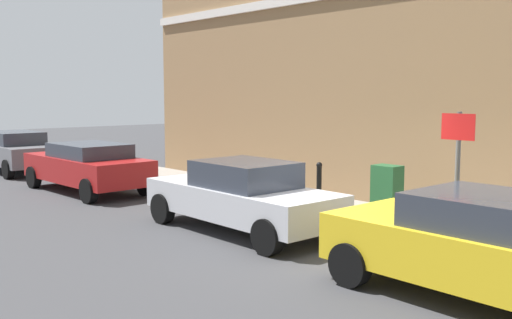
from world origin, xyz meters
name	(u,v)px	position (x,y,z in m)	size (l,w,h in m)	color
ground	(347,247)	(0.00, 0.00, 0.00)	(80.00, 80.00, 0.00)	#38383A
sidewalk	(221,190)	(1.90, 6.00, 0.07)	(2.61, 30.00, 0.15)	gray
corner_building	(373,33)	(6.54, 4.42, 4.58)	(6.78, 12.84, 9.15)	olive
car_yellow	(489,246)	(-0.80, -3.01, 0.76)	(2.00, 4.29, 1.44)	gold
car_silver	(242,196)	(-0.62, 2.18, 0.73)	(1.84, 4.42, 1.43)	#B7B7BC
car_red	(87,166)	(-0.76, 8.71, 0.74)	(2.01, 4.53, 1.38)	maroon
car_grey	(15,151)	(-0.77, 14.39, 0.76)	(1.84, 4.44, 1.44)	slate
utility_cabinet	(387,195)	(1.79, 0.43, 0.68)	(0.46, 0.61, 1.15)	#1E4C28
bollard_near_cabinet	(319,183)	(1.89, 2.37, 0.70)	(0.14, 0.14, 1.04)	black
bollard_far_kerb	(240,180)	(0.84, 3.95, 0.70)	(0.14, 0.14, 1.04)	black
street_sign	(458,159)	(0.90, -1.59, 1.66)	(0.08, 0.60, 2.30)	#59595B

